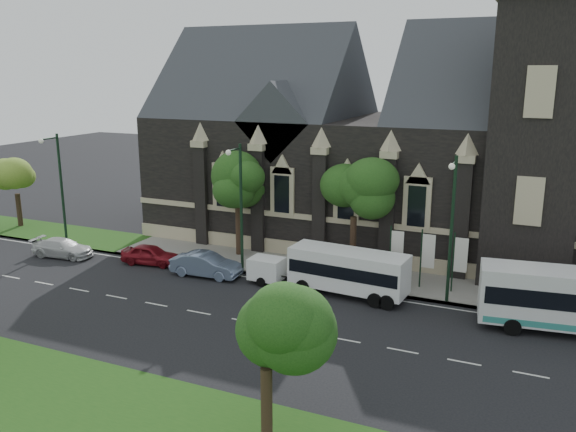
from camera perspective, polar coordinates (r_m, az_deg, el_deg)
The scene contains 18 objects.
ground at distance 33.69m, azimuth -4.26°, elevation -10.12°, with size 160.00×160.00×0.00m, color black.
sidewalk at distance 41.68m, azimuth 1.88°, elevation -5.17°, with size 80.00×5.00×0.15m, color gray.
museum at distance 47.17m, azimuth 12.05°, elevation 6.87°, with size 40.00×17.70×29.90m.
tree_park_east at distance 21.66m, azimuth -1.53°, elevation -10.87°, with size 3.40×3.40×6.28m.
tree_walk_right at distance 40.26m, azimuth 6.83°, elevation 2.52°, with size 4.08×4.08×7.80m.
tree_walk_left at distance 43.68m, azimuth -4.56°, elevation 3.36°, with size 3.91×3.91×7.64m.
tree_walk_far at distance 57.20m, azimuth -24.68°, elevation 3.50°, with size 3.40×3.40×6.28m.
street_lamp_near at distance 35.54m, azimuth 15.58°, elevation -0.59°, with size 0.36×1.88×9.00m.
street_lamp_mid at distance 39.85m, azimuth -4.71°, elevation 1.42°, with size 0.36×1.88×9.00m.
street_lamp_far at distance 49.39m, azimuth -21.30°, elevation 2.94°, with size 0.36×1.88×9.00m.
banner_flag_left at distance 38.73m, azimuth 10.30°, elevation -3.31°, with size 0.90×0.10×4.00m.
banner_flag_center at distance 38.35m, azimuth 13.21°, elevation -3.63°, with size 0.90×0.10×4.00m.
banner_flag_right at distance 38.07m, azimuth 16.17°, elevation -3.95°, with size 0.90×0.10×4.00m.
shuttle_bus at distance 36.93m, azimuth 5.89°, elevation -5.20°, with size 7.55×3.09×2.85m.
box_trailer at distance 39.06m, azimuth -2.08°, elevation -5.13°, with size 3.17×1.86×1.69m.
sedan at distance 40.69m, azimuth -7.96°, elevation -4.70°, with size 1.71×4.90×1.61m, color slate.
car_far_red at distance 43.92m, azimuth -13.22°, elevation -3.66°, with size 1.70×4.23×1.44m, color maroon.
car_far_white at distance 47.61m, azimuth -21.02°, elevation -2.90°, with size 1.92×4.73×1.37m, color silver.
Camera 1 is at (14.61, -27.09, 13.69)m, focal length 36.66 mm.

